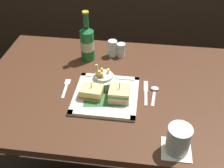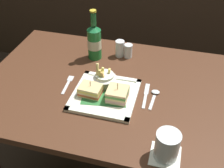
% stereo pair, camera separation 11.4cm
% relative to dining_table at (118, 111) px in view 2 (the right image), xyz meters
% --- Properties ---
extents(dining_table, '(1.20, 0.76, 0.77)m').
position_rel_dining_table_xyz_m(dining_table, '(0.00, 0.00, 0.00)').
color(dining_table, '#4B2A1A').
rests_on(dining_table, ground_plane).
extents(square_plate, '(0.26, 0.26, 0.02)m').
position_rel_dining_table_xyz_m(square_plate, '(-0.04, -0.07, 0.15)').
color(square_plate, white).
rests_on(square_plate, dining_table).
extents(sandwich_half_left, '(0.09, 0.07, 0.07)m').
position_rel_dining_table_xyz_m(sandwich_half_left, '(-0.10, -0.09, 0.18)').
color(sandwich_half_left, '#DCBF7F').
rests_on(sandwich_half_left, square_plate).
extents(sandwich_half_right, '(0.08, 0.08, 0.08)m').
position_rel_dining_table_xyz_m(sandwich_half_right, '(0.02, -0.09, 0.18)').
color(sandwich_half_right, beige).
rests_on(sandwich_half_right, square_plate).
extents(fries_cup, '(0.10, 0.10, 0.11)m').
position_rel_dining_table_xyz_m(fries_cup, '(-0.06, -0.01, 0.20)').
color(fries_cup, silver).
rests_on(fries_cup, square_plate).
extents(beer_bottle, '(0.07, 0.07, 0.25)m').
position_rel_dining_table_xyz_m(beer_bottle, '(-0.17, 0.20, 0.24)').
color(beer_bottle, '#1D6F2F').
rests_on(beer_bottle, dining_table).
extents(drink_coaster, '(0.10, 0.10, 0.00)m').
position_rel_dining_table_xyz_m(drink_coaster, '(0.23, -0.31, 0.15)').
color(drink_coaster, silver).
rests_on(drink_coaster, dining_table).
extents(water_glass, '(0.08, 0.08, 0.10)m').
position_rel_dining_table_xyz_m(water_glass, '(0.23, -0.31, 0.19)').
color(water_glass, silver).
rests_on(water_glass, dining_table).
extents(fork, '(0.03, 0.13, 0.00)m').
position_rel_dining_table_xyz_m(fork, '(-0.22, -0.04, 0.15)').
color(fork, silver).
rests_on(fork, dining_table).
extents(knife, '(0.02, 0.16, 0.00)m').
position_rel_dining_table_xyz_m(knife, '(0.12, -0.02, 0.15)').
color(knife, silver).
rests_on(knife, dining_table).
extents(spoon, '(0.03, 0.12, 0.01)m').
position_rel_dining_table_xyz_m(spoon, '(0.16, -0.02, 0.15)').
color(spoon, silver).
rests_on(spoon, dining_table).
extents(salt_shaker, '(0.04, 0.04, 0.08)m').
position_rel_dining_table_xyz_m(salt_shaker, '(-0.05, 0.24, 0.18)').
color(salt_shaker, silver).
rests_on(salt_shaker, dining_table).
extents(pepper_shaker, '(0.04, 0.04, 0.07)m').
position_rel_dining_table_xyz_m(pepper_shaker, '(-0.01, 0.24, 0.18)').
color(pepper_shaker, silver).
rests_on(pepper_shaker, dining_table).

